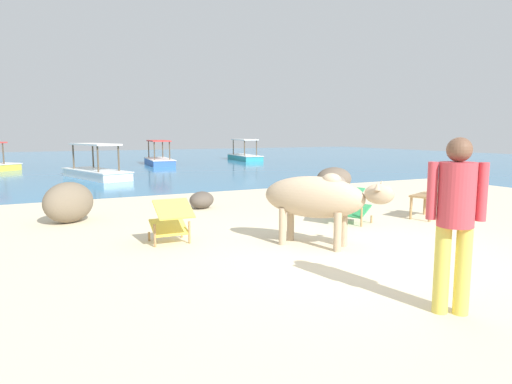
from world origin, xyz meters
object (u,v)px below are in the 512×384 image
Objects in this scene: bottle at (430,188)px; boat_white at (96,171)px; person_standing at (456,212)px; deck_chair_far at (171,219)px; boat_teal at (245,156)px; deck_chair_near at (350,203)px; cow at (317,198)px; low_bench_table at (427,198)px; boat_blue at (159,159)px.

boat_white reaches higher than bottle.
deck_chair_far is at bearing 61.58° from person_standing.
boat_teal is at bearing 17.40° from person_standing.
deck_chair_near is 19.95m from boat_teal.
cow is 21.43m from boat_teal.
bottle is at bearing -10.16° from low_bench_table.
boat_blue is at bearing 135.90° from cow.
deck_chair_near is at bearing -88.72° from deck_chair_far.
deck_chair_near is at bearing 174.75° from bottle.
boat_white is (0.21, 11.10, -0.13)m from deck_chair_far.
person_standing is (1.62, -3.64, 0.56)m from deck_chair_far.
low_bench_table is 5.06m from deck_chair_far.
bottle is 0.08× the size of boat_teal.
boat_white is (-1.40, 14.74, -0.70)m from person_standing.
deck_chair_far is (-3.32, -0.02, 0.00)m from deck_chair_near.
bottle is 0.08× the size of boat_blue.
person_standing is at bearing -11.99° from boat_white.
boat_teal is at bearing 111.25° from boat_white.
boat_white is at bearing 152.73° from boat_blue.
deck_chair_near is 0.57× the size of person_standing.
person_standing is (-1.70, -3.66, 0.56)m from deck_chair_near.
bottle is (3.25, 0.87, -0.13)m from cow.
cow is 0.47× the size of boat_teal.
cow is at bearing -168.43° from deck_chair_near.
bottle reaches higher than deck_chair_near.
low_bench_table is 2.94× the size of bottle.
bottle is at bearing 6.24° from boat_white.
deck_chair_far is at bearing 157.61° from boat_teal.
boat_teal and boat_blue have the same top height.
boat_teal reaches higher than low_bench_table.
boat_blue reaches higher than deck_chair_near.
boat_white is at bearing 150.74° from cow.
deck_chair_far is 11.10m from boat_white.
bottle is 5.15m from deck_chair_far.
person_standing reaches higher than bottle.
boat_white is (-3.10, 11.08, -0.13)m from deck_chair_near.
boat_teal is at bearing 75.92° from bottle.
person_standing is 14.82m from boat_white.
person_standing is (-0.28, -2.62, 0.23)m from cow.
boat_teal reaches higher than bottle.
low_bench_table is 1.12× the size of deck_chair_far.
boat_blue is at bearing 62.78° from deck_chair_near.
person_standing reaches higher than boat_white.
deck_chair_far is at bearing -18.53° from boat_white.
boat_teal is at bearing 46.17° from deck_chair_near.
boat_white reaches higher than deck_chair_near.
deck_chair_far is at bearing 156.37° from low_bench_table.
cow is 2.64m from person_standing.
boat_blue reaches higher than deck_chair_far.
boat_teal is at bearing -26.78° from deck_chair_far.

